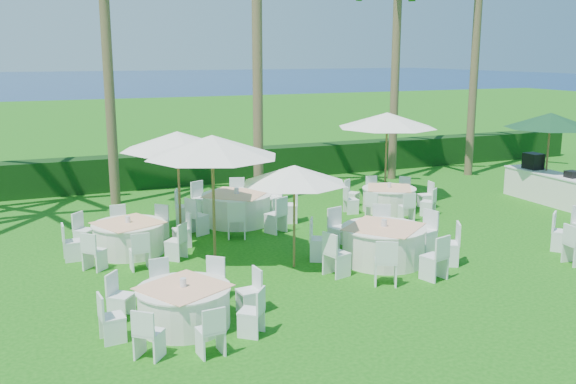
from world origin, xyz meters
The scene contains 17 objects.
ground centered at (0.00, 0.00, 0.00)m, with size 120.00×120.00×0.00m, color #13560E.
hedge centered at (0.00, 12.00, 0.60)m, with size 34.00×1.00×1.20m, color black.
ocean centered at (0.00, 102.00, 0.00)m, with size 260.00×260.00×0.00m, color navy.
banquet_table_a centered at (-4.31, -0.60, 0.39)m, with size 2.98×2.98×0.91m.
banquet_table_b centered at (0.88, 1.13, 0.46)m, with size 3.44×3.44×1.04m.
banquet_table_d centered at (-4.50, 4.17, 0.41)m, with size 3.07×3.07×0.94m.
banquet_table_e centered at (-1.15, 5.82, 0.46)m, with size 3.44×3.44×1.05m.
banquet_table_f centered at (3.69, 5.41, 0.39)m, with size 2.93×2.93×0.89m.
umbrella_a centered at (-2.69, 2.91, 2.71)m, with size 3.14×3.14×2.98m.
umbrella_b centered at (-1.19, 1.62, 2.17)m, with size 2.40×2.40×2.38m.
umbrella_c centered at (-2.95, 5.27, 2.57)m, with size 3.01×3.01×2.81m.
umbrella_d centered at (4.49, 6.95, 2.65)m, with size 3.31×3.31×2.90m.
umbrella_green centered at (9.33, 4.72, 2.65)m, with size 2.93×2.93×2.91m.
buffet_table centered at (9.12, 3.90, 0.53)m, with size 0.92×4.28×1.52m.
palm_b centered at (-4.02, 9.74, 4.36)m, with size 4.38×4.22×7.83m.
palm_d centered at (6.59, 9.89, 4.36)m, with size 4.28×4.35×7.84m.
palm_e centered at (9.87, 9.36, 5.52)m, with size 4.27×4.36×10.09m.
Camera 1 is at (-6.80, -11.25, 4.82)m, focal length 40.00 mm.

